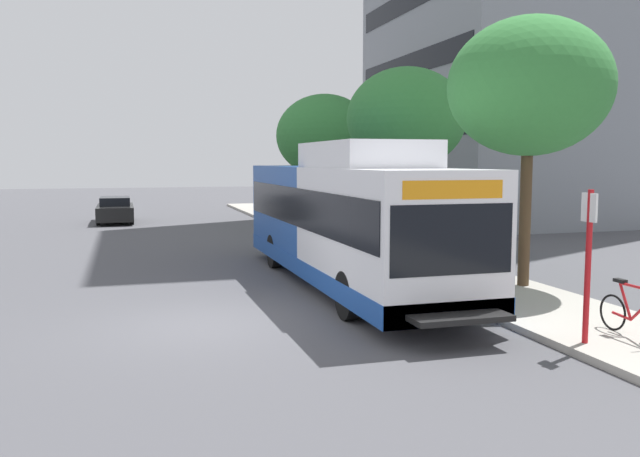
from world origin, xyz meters
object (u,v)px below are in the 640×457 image
(bus_stop_sign_pole, at_px, (588,255))
(street_tree_near_stop, at_px, (529,87))
(street_tree_mid_block, at_px, (406,119))
(street_tree_far_block, at_px, (325,136))
(bicycle_parked, at_px, (636,314))
(parked_car_far_lane, at_px, (115,210))
(transit_bus, at_px, (346,220))

(bus_stop_sign_pole, bearing_deg, street_tree_near_stop, 67.42)
(bus_stop_sign_pole, bearing_deg, street_tree_mid_block, 79.81)
(street_tree_mid_block, height_order, street_tree_far_block, street_tree_mid_block)
(street_tree_mid_block, bearing_deg, bus_stop_sign_pole, -100.19)
(street_tree_near_stop, height_order, street_tree_far_block, street_tree_near_stop)
(bus_stop_sign_pole, xyz_separation_m, street_tree_mid_block, (2.27, 12.62, 3.05))
(bicycle_parked, bearing_deg, bus_stop_sign_pole, -179.51)
(bus_stop_sign_pole, height_order, parked_car_far_lane, bus_stop_sign_pole)
(street_tree_far_block, bearing_deg, bicycle_parked, -91.82)
(transit_bus, xyz_separation_m, street_tree_far_block, (3.68, 13.93, 2.66))
(bus_stop_sign_pole, distance_m, parked_car_far_lane, 27.70)
(parked_car_far_lane, bearing_deg, street_tree_near_stop, -65.54)
(street_tree_near_stop, height_order, parked_car_far_lane, street_tree_near_stop)
(bicycle_parked, distance_m, street_tree_near_stop, 6.59)
(bus_stop_sign_pole, distance_m, street_tree_far_block, 20.90)
(bus_stop_sign_pole, relative_size, parked_car_far_lane, 0.58)
(street_tree_far_block, distance_m, parked_car_far_lane, 11.83)
(bicycle_parked, bearing_deg, transit_bus, 114.24)
(street_tree_near_stop, xyz_separation_m, street_tree_mid_block, (0.27, 7.81, -0.27))
(transit_bus, xyz_separation_m, street_tree_mid_block, (4.26, 5.89, 2.99))
(bicycle_parked, height_order, parked_car_far_lane, parked_car_far_lane)
(bicycle_parked, height_order, street_tree_mid_block, street_tree_mid_block)
(transit_bus, relative_size, street_tree_mid_block, 1.92)
(street_tree_near_stop, height_order, street_tree_mid_block, street_tree_near_stop)
(transit_bus, bearing_deg, street_tree_near_stop, -25.67)
(transit_bus, distance_m, parked_car_far_lane, 20.69)
(bus_stop_sign_pole, height_order, street_tree_near_stop, street_tree_near_stop)
(bicycle_parked, bearing_deg, street_tree_near_stop, 78.64)
(bicycle_parked, bearing_deg, parked_car_far_lane, 108.58)
(transit_bus, relative_size, street_tree_far_block, 1.99)
(bus_stop_sign_pole, relative_size, street_tree_far_block, 0.42)
(bus_stop_sign_pole, bearing_deg, street_tree_far_block, 85.32)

